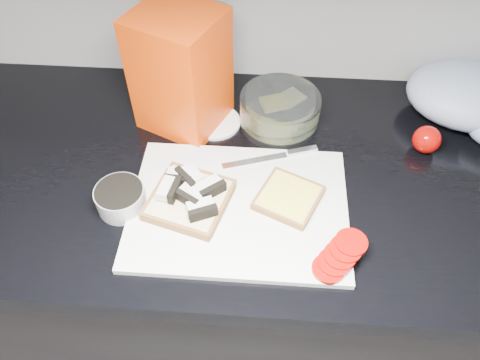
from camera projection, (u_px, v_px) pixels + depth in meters
name	position (u px, v px, depth m)	size (l,w,h in m)	color
base_cabinet	(281.00, 281.00, 1.30)	(3.50, 0.60, 0.86)	black
countertop	(296.00, 175.00, 0.95)	(3.50, 0.64, 0.04)	black
cutting_board	(239.00, 208.00, 0.87)	(0.40, 0.30, 0.01)	white
bread_left	(190.00, 197.00, 0.86)	(0.17, 0.17, 0.04)	beige
bread_right	(289.00, 198.00, 0.86)	(0.15, 0.15, 0.02)	beige
tomato_slices	(340.00, 255.00, 0.78)	(0.11, 0.12, 0.02)	#A80803
knife	(282.00, 155.00, 0.94)	(0.19, 0.07, 0.01)	silver
seed_tub	(121.00, 198.00, 0.86)	(0.09, 0.09, 0.05)	#989C9D
tub_lid	(215.00, 122.00, 1.02)	(0.11, 0.11, 0.01)	white
glass_bowl	(280.00, 111.00, 1.00)	(0.17, 0.17, 0.07)	silver
bread_bag	(181.00, 71.00, 0.94)	(0.16, 0.15, 0.25)	#F22104
steel_canister	(213.00, 56.00, 1.01)	(0.09, 0.09, 0.21)	#A8A7AC
grocery_bag	(472.00, 99.00, 0.99)	(0.28, 0.26, 0.11)	#A5B1CB
whole_tomatoes	(427.00, 140.00, 0.95)	(0.06, 0.06, 0.06)	#A80803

